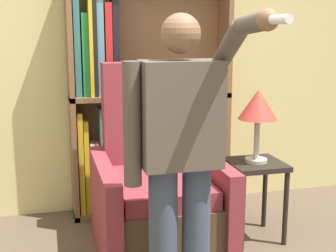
% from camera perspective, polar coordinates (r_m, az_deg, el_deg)
% --- Properties ---
extents(wall_back, '(8.00, 0.06, 2.80)m').
position_cam_1_polar(wall_back, '(3.93, -5.85, 9.97)').
color(wall_back, '#DBCC84').
rests_on(wall_back, ground_plane).
extents(bookcase, '(1.31, 0.28, 1.96)m').
position_cam_1_polar(bookcase, '(3.82, -4.81, 3.46)').
color(bookcase, brown).
rests_on(bookcase, ground_plane).
extents(armchair, '(0.83, 0.95, 1.28)m').
position_cam_1_polar(armchair, '(3.27, -1.43, -8.54)').
color(armchair, '#4C3823').
rests_on(armchair, ground_plane).
extents(person_standing, '(0.55, 0.78, 1.59)m').
position_cam_1_polar(person_standing, '(2.36, 1.53, -3.31)').
color(person_standing, '#384256').
rests_on(person_standing, ground_plane).
extents(side_table, '(0.38, 0.38, 0.58)m').
position_cam_1_polar(side_table, '(3.46, 10.59, -6.21)').
color(side_table, black).
rests_on(side_table, ground_plane).
extents(table_lamp, '(0.28, 0.28, 0.52)m').
position_cam_1_polar(table_lamp, '(3.34, 10.92, 2.25)').
color(table_lamp, '#B7B2A8').
rests_on(table_lamp, side_table).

